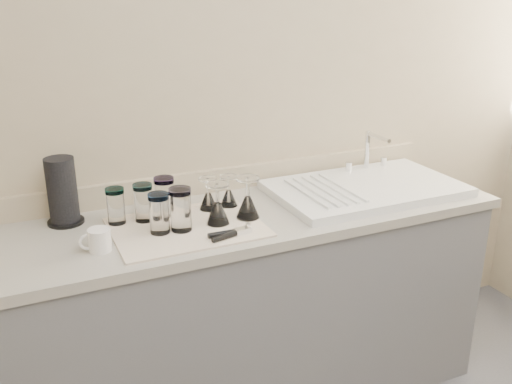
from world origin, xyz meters
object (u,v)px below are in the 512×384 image
sink_unit (365,188)px  goblet_back_right (229,196)px  tumbler_lavender (181,209)px  paper_towel_roll (62,192)px  tumbler_purple (165,196)px  tumbler_blue (159,213)px  tumbler_cyan (143,202)px  goblet_front_right (248,204)px  tumbler_teal (116,206)px  white_mug (99,240)px  goblet_back_left (208,199)px  goblet_front_left (218,210)px  can_opener (231,233)px

sink_unit → goblet_back_right: size_ratio=6.45×
sink_unit → tumbler_lavender: size_ratio=5.06×
paper_towel_roll → sink_unit: bearing=-8.4°
tumbler_purple → tumbler_blue: 0.16m
tumbler_cyan → goblet_front_right: size_ratio=0.89×
tumbler_teal → goblet_front_right: goblet_front_right is taller
white_mug → paper_towel_roll: paper_towel_roll is taller
goblet_back_left → goblet_front_left: (-0.02, -0.15, 0.01)m
tumbler_purple → can_opener: 0.34m
tumbler_blue → paper_towel_roll: (-0.30, 0.25, 0.04)m
tumbler_purple → can_opener: (0.16, -0.29, -0.07)m
can_opener → paper_towel_roll: 0.66m
tumbler_cyan → can_opener: 0.37m
tumbler_cyan → goblet_back_left: (0.26, 0.01, -0.03)m
sink_unit → goblet_back_left: sink_unit is taller
tumbler_cyan → tumbler_blue: tumbler_blue is taller
goblet_back_right → goblet_front_left: bearing=-124.8°
white_mug → paper_towel_roll: size_ratio=0.43×
goblet_back_left → tumbler_lavender: bearing=-136.5°
paper_towel_roll → tumbler_teal: bearing=-30.0°
sink_unit → paper_towel_roll: (-1.25, 0.18, 0.11)m
paper_towel_roll → goblet_back_right: bearing=-9.8°
goblet_back_left → goblet_front_right: goblet_front_right is taller
tumbler_purple → goblet_front_right: 0.32m
tumbler_teal → tumbler_lavender: 0.26m
goblet_back_left → white_mug: size_ratio=1.20×
tumbler_cyan → goblet_front_left: (0.25, -0.14, -0.02)m
goblet_back_right → paper_towel_roll: paper_towel_roll is taller
sink_unit → goblet_back_right: 0.62m
tumbler_lavender → goblet_back_left: (0.16, 0.15, -0.04)m
sink_unit → goblet_front_right: size_ratio=5.00×
tumbler_blue → goblet_front_left: goblet_front_left is taller
can_opener → tumbler_cyan: bearing=132.2°
can_opener → white_mug: 0.46m
goblet_front_right → paper_towel_roll: 0.70m
paper_towel_roll → can_opener: bearing=-36.7°
tumbler_teal → tumbler_cyan: bearing=-9.6°
tumbler_lavender → goblet_back_left: tumbler_lavender is taller
tumbler_cyan → goblet_back_right: size_ratio=1.15×
goblet_front_right → paper_towel_roll: size_ratio=0.63×
goblet_front_left → white_mug: (-0.45, -0.04, -0.02)m
goblet_front_right → tumbler_blue: bearing=179.8°
goblet_front_left → white_mug: size_ratio=1.44×
sink_unit → tumbler_cyan: sink_unit is taller
goblet_back_right → white_mug: bearing=-160.9°
tumbler_cyan → goblet_front_right: 0.40m
goblet_front_left → tumbler_blue: bearing=178.3°
tumbler_lavender → white_mug: bearing=-173.2°
goblet_front_left → white_mug: 0.45m
tumbler_lavender → goblet_back_right: bearing=31.8°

